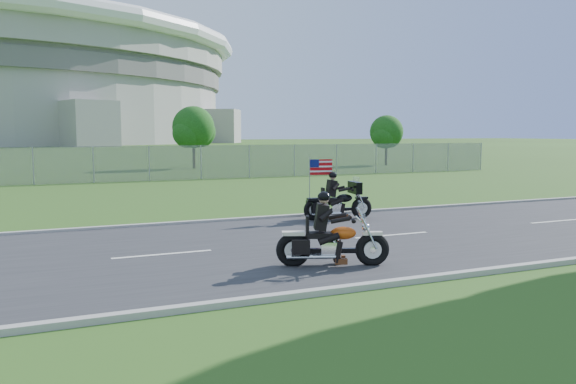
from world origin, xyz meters
name	(u,v)px	position (x,y,z in m)	size (l,w,h in m)	color
ground	(248,249)	(0.00, 0.00, 0.00)	(420.00, 420.00, 0.00)	#2B4916
road	(248,248)	(0.00, 0.00, 0.02)	(120.00, 8.00, 0.04)	#28282B
curb_north	(204,222)	(0.00, 4.05, 0.05)	(120.00, 0.18, 0.12)	#9E9B93
curb_south	(326,291)	(0.00, -4.05, 0.05)	(120.00, 0.18, 0.12)	#9E9B93
fence	(33,166)	(-5.00, 20.00, 1.00)	(60.00, 0.03, 2.00)	gray
tree_fence_near	(194,129)	(6.04, 30.04, 2.97)	(3.52, 3.28, 4.75)	#382316
tree_fence_far	(387,134)	(22.04, 28.03, 2.64)	(3.08, 2.87, 4.20)	#382316
motorcycle_lead	(331,243)	(0.96, -2.37, 0.50)	(2.22, 1.11, 1.56)	black
motorcycle_follow	(338,204)	(4.02, 3.04, 0.52)	(2.26, 0.83, 1.89)	black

